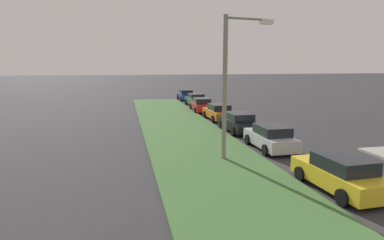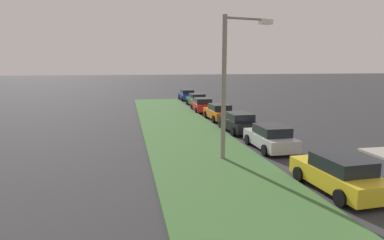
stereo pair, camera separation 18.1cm
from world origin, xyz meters
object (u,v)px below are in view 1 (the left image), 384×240
parked_car_orange (219,112)px  parked_car_red (201,105)px  parked_car_black (238,122)px  parked_car_blue (186,95)px  parked_car_green (196,100)px  streetlight (231,77)px  parked_car_yellow (340,174)px  parked_car_silver (271,137)px

parked_car_orange → parked_car_red: 5.48m
parked_car_black → parked_car_blue: same height
parked_car_green → streetlight: (-23.06, 3.19, 3.67)m
parked_car_yellow → streetlight: size_ratio=0.59×
parked_car_black → parked_car_green: size_ratio=1.00×
parked_car_green → streetlight: size_ratio=0.58×
parked_car_yellow → parked_car_green: bearing=-3.4°
parked_car_black → streetlight: 8.31m
parked_car_green → parked_car_yellow: bearing=177.7°
parked_car_red → parked_car_yellow: bearing=-177.4°
parked_car_red → parked_car_orange: bearing=-174.9°
parked_car_green → parked_car_orange: bearing=177.0°
parked_car_yellow → parked_car_green: same height
parked_car_red → parked_car_green: size_ratio=1.00×
parked_car_silver → parked_car_red: bearing=1.7°
parked_car_black → parked_car_orange: bearing=-2.8°
parked_car_black → parked_car_green: bearing=-3.2°
parked_car_red → streetlight: 18.36m
parked_car_black → parked_car_blue: bearing=-2.9°
parked_car_silver → parked_car_blue: (27.93, -0.05, 0.00)m
parked_car_yellow → parked_car_blue: same height
parked_car_black → parked_car_silver: bearing=179.4°
parked_car_silver → parked_car_orange: 10.74m
parked_car_yellow → parked_car_orange: 17.45m
parked_car_red → parked_car_silver: bearing=-176.6°
parked_car_blue → streetlight: (-29.50, 3.15, 3.67)m
parked_car_red → parked_car_blue: size_ratio=1.01×
parked_car_yellow → parked_car_blue: 34.64m
parked_car_black → parked_car_green: 16.21m
parked_car_black → parked_car_red: 10.93m
parked_car_red → streetlight: (-17.78, 2.67, 3.67)m
parked_car_red → parked_car_green: bearing=-3.7°
parked_car_yellow → parked_car_silver: size_ratio=1.02×
parked_car_yellow → parked_car_red: size_ratio=1.01×
parked_car_red → streetlight: size_ratio=0.58×
parked_car_green → parked_car_black: bearing=177.3°
parked_car_green → parked_car_blue: size_ratio=1.01×
parked_car_yellow → streetlight: bearing=27.1°
parked_car_black → parked_car_green: same height
parked_car_orange → parked_car_silver: bearing=178.7°
parked_car_yellow → parked_car_blue: size_ratio=1.02×
parked_car_green → streetlight: bearing=170.3°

